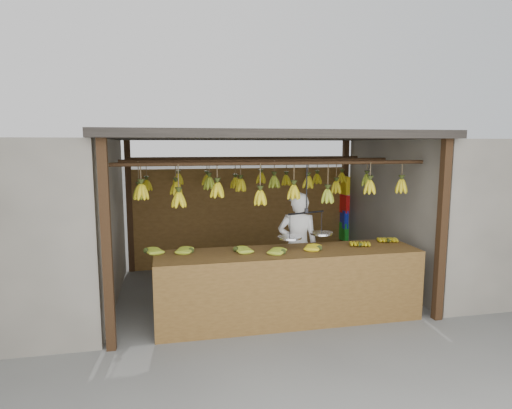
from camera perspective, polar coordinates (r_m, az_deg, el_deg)
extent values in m
plane|color=#5B5B57|center=(6.69, 0.54, -11.46)|extent=(80.00, 80.00, 0.00)
cube|color=black|center=(4.82, -19.28, -5.39)|extent=(0.10, 0.10, 2.30)
cube|color=black|center=(5.84, 23.53, -3.31)|extent=(0.10, 0.10, 2.30)
cube|color=black|center=(7.76, -16.51, -0.31)|extent=(0.10, 0.10, 2.30)
cube|color=black|center=(8.43, 11.70, 0.50)|extent=(0.10, 0.10, 2.30)
cube|color=black|center=(6.30, 0.57, 9.11)|extent=(4.30, 3.30, 0.10)
cylinder|color=black|center=(5.34, 2.90, 5.54)|extent=(4.00, 0.05, 0.05)
cylinder|color=black|center=(6.31, 0.57, 5.93)|extent=(4.00, 0.05, 0.05)
cylinder|color=black|center=(7.29, -1.14, 6.22)|extent=(4.00, 0.05, 0.05)
cube|color=brown|center=(7.89, -1.80, -1.68)|extent=(4.00, 0.06, 1.80)
cube|color=slate|center=(7.98, 26.69, -0.61)|extent=(3.00, 3.00, 2.30)
cube|color=brown|center=(5.45, 4.39, -6.58)|extent=(3.33, 0.74, 0.08)
cube|color=brown|center=(5.23, 5.50, -11.93)|extent=(3.33, 0.04, 0.90)
cube|color=black|center=(5.07, -12.30, -13.20)|extent=(0.07, 0.07, 0.82)
cube|color=black|center=(5.92, 20.22, -10.39)|extent=(0.07, 0.07, 0.82)
cube|color=black|center=(5.68, -12.27, -10.87)|extent=(0.07, 0.07, 0.82)
cube|color=black|center=(6.45, 17.17, -8.74)|extent=(0.07, 0.07, 0.82)
ellipsoid|color=#92A523|center=(5.41, -14.35, -6.13)|extent=(0.29, 0.25, 0.06)
ellipsoid|color=#92A523|center=(5.37, -8.57, -6.08)|extent=(0.28, 0.24, 0.06)
ellipsoid|color=#92A523|center=(5.32, -2.61, -6.14)|extent=(0.27, 0.22, 0.06)
ellipsoid|color=#92A523|center=(5.26, 3.75, -6.30)|extent=(0.30, 0.28, 0.06)
ellipsoid|color=gold|center=(5.49, 8.50, -5.76)|extent=(0.30, 0.27, 0.06)
ellipsoid|color=gold|center=(5.74, 13.82, -5.30)|extent=(0.24, 0.28, 0.06)
ellipsoid|color=gold|center=(6.08, 17.35, -4.69)|extent=(0.23, 0.27, 0.06)
ellipsoid|color=gold|center=(5.19, -15.04, 1.64)|extent=(0.16, 0.16, 0.28)
ellipsoid|color=gold|center=(5.18, -10.25, 0.62)|extent=(0.16, 0.16, 0.28)
ellipsoid|color=gold|center=(5.26, -5.18, 1.92)|extent=(0.16, 0.16, 0.28)
ellipsoid|color=gold|center=(5.29, 0.57, 0.90)|extent=(0.16, 0.16, 0.28)
ellipsoid|color=gold|center=(5.45, 5.06, 1.66)|extent=(0.16, 0.16, 0.28)
ellipsoid|color=#92A523|center=(5.63, 9.52, 1.10)|extent=(0.16, 0.16, 0.28)
ellipsoid|color=gold|center=(5.78, 14.93, 2.27)|extent=(0.16, 0.16, 0.28)
ellipsoid|color=gold|center=(6.02, 18.80, 2.31)|extent=(0.16, 0.16, 0.28)
ellipsoid|color=#92A523|center=(6.16, -15.32, 1.52)|extent=(0.16, 0.16, 0.28)
ellipsoid|color=gold|center=(6.22, -10.60, 2.14)|extent=(0.16, 0.16, 0.28)
ellipsoid|color=#92A523|center=(6.20, -6.25, 2.84)|extent=(0.16, 0.16, 0.28)
ellipsoid|color=gold|center=(6.31, -2.06, 2.59)|extent=(0.16, 0.16, 0.28)
ellipsoid|color=#92A523|center=(6.34, 2.45, 3.04)|extent=(0.16, 0.16, 0.28)
ellipsoid|color=gold|center=(6.58, 6.98, 2.97)|extent=(0.16, 0.16, 0.28)
ellipsoid|color=gold|center=(6.68, 10.63, 2.27)|extent=(0.16, 0.16, 0.28)
ellipsoid|color=#92A523|center=(6.89, 14.55, 3.15)|extent=(0.16, 0.16, 0.28)
ellipsoid|color=gold|center=(7.24, -14.36, 2.50)|extent=(0.16, 0.16, 0.28)
ellipsoid|color=gold|center=(7.19, -10.33, 3.34)|extent=(0.16, 0.16, 0.28)
ellipsoid|color=gold|center=(7.20, -6.54, 3.29)|extent=(0.16, 0.16, 0.28)
ellipsoid|color=gold|center=(7.23, -2.78, 2.89)|extent=(0.16, 0.16, 0.28)
ellipsoid|color=gold|center=(7.38, 0.67, 3.54)|extent=(0.16, 0.16, 0.28)
ellipsoid|color=gold|center=(7.46, 4.05, 3.25)|extent=(0.16, 0.16, 0.28)
ellipsoid|color=gold|center=(7.62, 8.14, 3.41)|extent=(0.16, 0.16, 0.28)
ellipsoid|color=gold|center=(7.80, 11.39, 3.53)|extent=(0.16, 0.16, 0.28)
cylinder|color=black|center=(5.47, 6.77, 2.20)|extent=(0.02, 0.02, 0.64)
cylinder|color=black|center=(5.51, 6.72, -1.11)|extent=(0.53, 0.20, 0.02)
cylinder|color=silver|center=(5.42, 4.52, -4.46)|extent=(0.30, 0.30, 0.02)
cylinder|color=silver|center=(5.72, 8.70, -3.86)|extent=(0.30, 0.30, 0.02)
imported|color=white|center=(6.17, 5.59, -5.57)|extent=(0.66, 0.53, 1.57)
cube|color=yellow|center=(8.24, 11.79, 2.51)|extent=(0.08, 0.26, 0.34)
cube|color=red|center=(8.28, 11.72, 0.10)|extent=(0.08, 0.26, 0.34)
cube|color=#1426BF|center=(8.32, 11.67, -1.89)|extent=(0.08, 0.26, 0.34)
cube|color=#199926|center=(8.37, 11.62, -3.54)|extent=(0.08, 0.26, 0.34)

